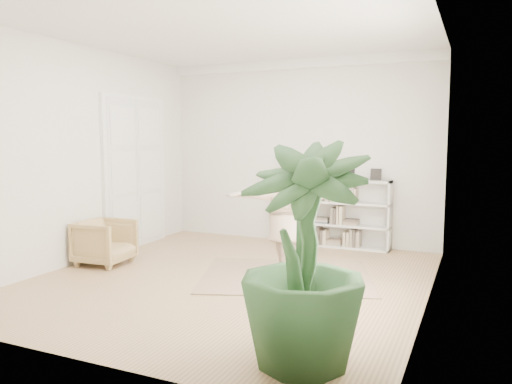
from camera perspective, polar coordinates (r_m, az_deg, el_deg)
floor at (r=7.49m, az=-2.88°, el=-9.90°), size 6.00×6.00×0.00m
room_shell at (r=10.01m, az=4.92°, el=14.39°), size 6.00×6.00×6.00m
doors at (r=9.78m, az=-13.64°, el=2.04°), size 0.09×1.78×2.92m
bookshelf at (r=9.68m, az=8.69°, el=-2.45°), size 2.20×0.35×1.64m
armchair at (r=8.62m, az=-16.88°, el=-5.49°), size 0.86×0.84×0.74m
rug at (r=7.63m, az=3.48°, el=-9.53°), size 3.02×2.72×0.02m
rocker_board at (r=7.61m, az=3.49°, el=-9.11°), size 0.58×0.46×0.11m
person at (r=7.44m, az=3.53°, el=-3.17°), size 1.88×1.07×1.48m
houseplant at (r=4.53m, az=5.40°, el=-7.19°), size 1.18×1.18×2.05m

